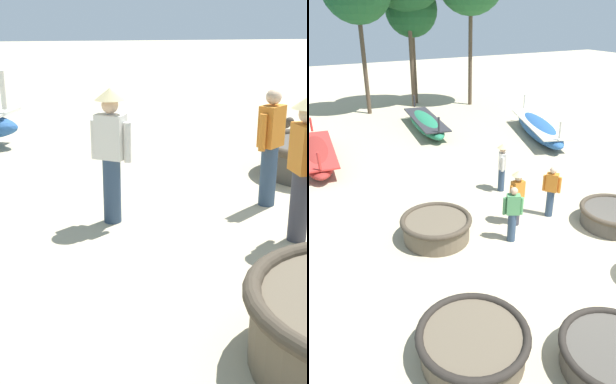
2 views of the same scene
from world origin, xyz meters
TOP-DOWN VIEW (x-y plane):
  - fisherman_with_hat at (-0.11, 2.42)m, footprint 0.53×0.36m
  - fisherman_hauling at (0.76, 4.49)m, footprint 0.36×0.47m
  - fisherman_crouching at (1.08, 2.37)m, footprint 0.39×0.43m
  - dog at (4.45, 0.91)m, footprint 0.63×0.41m

SIDE VIEW (x-z plane):
  - dog at x=4.45m, z-range 0.10..0.64m
  - fisherman_crouching at x=1.08m, z-range 0.05..1.62m
  - fisherman_with_hat at x=-0.11m, z-range 0.12..1.79m
  - fisherman_hauling at x=0.76m, z-range 0.12..1.79m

